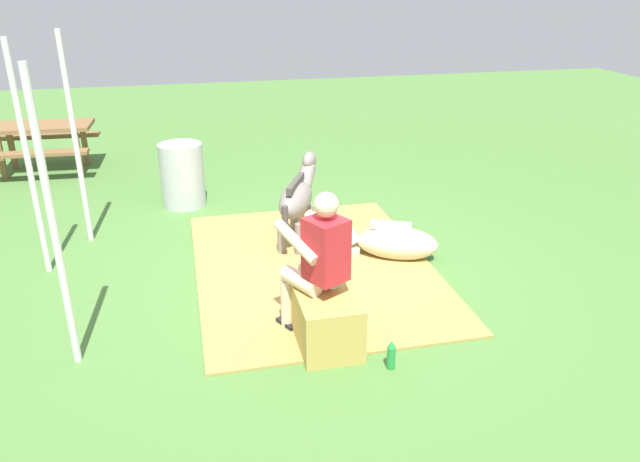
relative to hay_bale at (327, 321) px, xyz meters
The scene contains 12 objects.
ground_plane 1.32m from the hay_bale, ahead, with size 24.00×24.00×0.00m, color #4C7A38.
hay_patch 1.48m from the hay_bale, ahead, with size 3.33×2.46×0.02m, color #AD8C47.
hay_bale is the anchor object (origin of this frame).
person_seated 0.54m from the hay_bale, 19.30° to the left, with size 0.72×0.60×1.35m.
pony_standing 2.18m from the hay_bale, ahead, with size 1.26×0.75×0.91m.
pony_lying 1.85m from the hay_bale, 34.80° to the right, with size 0.82×1.32×0.42m.
soda_bottle 0.61m from the hay_bale, 135.30° to the right, with size 0.07×0.07×0.26m.
water_barrel 3.84m from the hay_bale, 16.43° to the left, with size 0.57×0.57×0.84m, color #B2B2B7.
tent_pole_left 2.25m from the hay_bale, 83.18° to the left, with size 0.06×0.06×2.37m, color silver.
tent_pole_right 3.63m from the hay_bale, 38.60° to the left, with size 0.06×0.06×2.37m, color silver.
tent_pole_mid 3.37m from the hay_bale, 51.57° to the left, with size 0.06×0.06×2.37m, color silver.
picnic_bench 6.48m from the hay_bale, 29.06° to the left, with size 1.37×1.56×0.75m.
Camera 1 is at (-5.51, 1.18, 2.93)m, focal length 34.22 mm.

